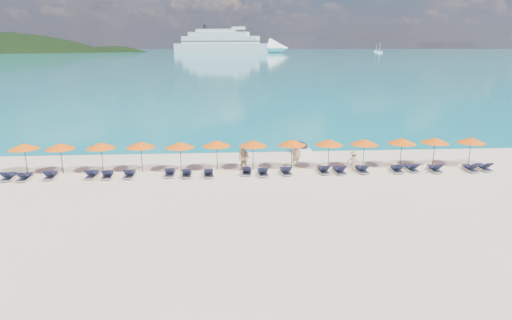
{
  "coord_description": "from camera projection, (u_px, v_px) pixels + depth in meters",
  "views": [
    {
      "loc": [
        -1.98,
        -25.54,
        8.91
      ],
      "look_at": [
        0.0,
        3.0,
        1.2
      ],
      "focal_mm": 30.0,
      "sensor_mm": 36.0,
      "label": 1
    }
  ],
  "objects": [
    {
      "name": "sailboat_near",
      "position": [
        379.0,
        52.0,
        501.12
      ],
      "size": [
        6.81,
        2.27,
        12.48
      ],
      "color": "white",
      "rests_on": "ground"
    },
    {
      "name": "umbrella_8",
      "position": [
        329.0,
        142.0,
        31.36
      ],
      "size": [
        2.1,
        2.1,
        2.28
      ],
      "color": "black",
      "rests_on": "ground"
    },
    {
      "name": "umbrella_7",
      "position": [
        292.0,
        142.0,
        31.31
      ],
      "size": [
        2.1,
        2.1,
        2.28
      ],
      "color": "black",
      "rests_on": "ground"
    },
    {
      "name": "lounger_17",
      "position": [
        435.0,
        168.0,
        31.05
      ],
      "size": [
        0.75,
        1.74,
        0.66
      ],
      "rotation": [
        0.0,
        0.0,
        -0.08
      ],
      "color": "silver",
      "rests_on": "ground"
    },
    {
      "name": "umbrella_5",
      "position": [
        217.0,
        143.0,
        31.0
      ],
      "size": [
        2.1,
        2.1,
        2.28
      ],
      "color": "black",
      "rests_on": "ground"
    },
    {
      "name": "lounger_5",
      "position": [
        130.0,
        174.0,
        29.74
      ],
      "size": [
        0.66,
        1.71,
        0.66
      ],
      "rotation": [
        0.0,
        0.0,
        0.02
      ],
      "color": "silver",
      "rests_on": "ground"
    },
    {
      "name": "umbrella_4",
      "position": [
        180.0,
        145.0,
        30.55
      ],
      "size": [
        2.1,
        2.1,
        2.28
      ],
      "color": "black",
      "rests_on": "ground"
    },
    {
      "name": "ground",
      "position": [
        259.0,
        191.0,
        27.06
      ],
      "size": [
        1400.0,
        1400.0,
        0.0
      ],
      "primitive_type": "plane",
      "color": "beige"
    },
    {
      "name": "umbrella_0",
      "position": [
        24.0,
        146.0,
        30.08
      ],
      "size": [
        2.1,
        2.1,
        2.28
      ],
      "color": "black",
      "rests_on": "ground"
    },
    {
      "name": "sailboat_far",
      "position": [
        376.0,
        51.0,
        595.41
      ],
      "size": [
        5.78,
        1.93,
        10.6
      ],
      "color": "white",
      "rests_on": "ground"
    },
    {
      "name": "lounger_18",
      "position": [
        470.0,
        168.0,
        31.19
      ],
      "size": [
        0.72,
        1.74,
        0.66
      ],
      "rotation": [
        0.0,
        0.0,
        -0.06
      ],
      "color": "silver",
      "rests_on": "ground"
    },
    {
      "name": "lounger_14",
      "position": [
        362.0,
        169.0,
        30.89
      ],
      "size": [
        0.69,
        1.73,
        0.66
      ],
      "rotation": [
        0.0,
        0.0,
        0.04
      ],
      "color": "silver",
      "rests_on": "ground"
    },
    {
      "name": "beachgoer_b",
      "position": [
        244.0,
        158.0,
        30.98
      ],
      "size": [
        1.08,
        0.96,
        1.93
      ],
      "primitive_type": "imported",
      "rotation": [
        0.0,
        0.0,
        -0.56
      ],
      "color": "tan",
      "rests_on": "ground"
    },
    {
      "name": "umbrella_2",
      "position": [
        101.0,
        145.0,
        30.35
      ],
      "size": [
        2.1,
        2.1,
        2.28
      ],
      "color": "black",
      "rests_on": "ground"
    },
    {
      "name": "umbrella_11",
      "position": [
        435.0,
        140.0,
        31.98
      ],
      "size": [
        2.1,
        2.1,
        2.28
      ],
      "color": "black",
      "rests_on": "ground"
    },
    {
      "name": "umbrella_6",
      "position": [
        253.0,
        143.0,
        31.03
      ],
      "size": [
        2.1,
        2.1,
        2.28
      ],
      "color": "black",
      "rests_on": "ground"
    },
    {
      "name": "umbrella_10",
      "position": [
        402.0,
        141.0,
        31.75
      ],
      "size": [
        2.1,
        2.1,
        2.28
      ],
      "color": "black",
      "rests_on": "ground"
    },
    {
      "name": "lounger_4",
      "position": [
        108.0,
        174.0,
        29.61
      ],
      "size": [
        0.78,
        1.75,
        0.66
      ],
      "rotation": [
        0.0,
        0.0,
        0.1
      ],
      "color": "silver",
      "rests_on": "ground"
    },
    {
      "name": "lounger_6",
      "position": [
        170.0,
        172.0,
        30.08
      ],
      "size": [
        0.64,
        1.71,
        0.66
      ],
      "rotation": [
        0.0,
        0.0,
        0.01
      ],
      "color": "silver",
      "rests_on": "ground"
    },
    {
      "name": "beachgoer_c",
      "position": [
        354.0,
        161.0,
        30.8
      ],
      "size": [
        1.13,
        0.95,
        1.6
      ],
      "primitive_type": "imported",
      "rotation": [
        0.0,
        0.0,
        2.58
      ],
      "color": "tan",
      "rests_on": "ground"
    },
    {
      "name": "cruise_ship",
      "position": [
        232.0,
        44.0,
        513.08
      ],
      "size": [
        140.61,
        66.53,
        39.22
      ],
      "rotation": [
        0.0,
        0.0,
        -0.33
      ],
      "color": "white",
      "rests_on": "ground"
    },
    {
      "name": "lounger_12",
      "position": [
        324.0,
        170.0,
        30.73
      ],
      "size": [
        0.67,
        1.72,
        0.66
      ],
      "rotation": [
        0.0,
        0.0,
        0.03
      ],
      "color": "silver",
      "rests_on": "ground"
    },
    {
      "name": "headland_small",
      "position": [
        114.0,
        79.0,
        565.58
      ],
      "size": [
        162.0,
        126.0,
        85.5
      ],
      "color": "black",
      "rests_on": "ground"
    },
    {
      "name": "lounger_11",
      "position": [
        286.0,
        171.0,
        30.46
      ],
      "size": [
        0.78,
        1.75,
        0.66
      ],
      "rotation": [
        0.0,
        0.0,
        0.1
      ],
      "color": "silver",
      "rests_on": "ground"
    },
    {
      "name": "lounger_10",
      "position": [
        263.0,
        172.0,
        30.2
      ],
      "size": [
        0.7,
        1.73,
        0.66
      ],
      "rotation": [
        0.0,
        0.0,
        0.05
      ],
      "color": "silver",
      "rests_on": "ground"
    },
    {
      "name": "umbrella_9",
      "position": [
        364.0,
        142.0,
        31.47
      ],
      "size": [
        2.1,
        2.1,
        2.28
      ],
      "color": "black",
      "rests_on": "ground"
    },
    {
      "name": "lounger_15",
      "position": [
        397.0,
        169.0,
        31.0
      ],
      "size": [
        0.78,
        1.75,
        0.66
      ],
      "rotation": [
        0.0,
        0.0,
        -0.1
      ],
      "color": "silver",
      "rests_on": "ground"
    },
    {
      "name": "beachgoer_a",
      "position": [
        296.0,
        155.0,
        32.26
      ],
      "size": [
        0.78,
        0.65,
        1.82
      ],
      "primitive_type": "imported",
      "rotation": [
        0.0,
        0.0,
        0.39
      ],
      "color": "tan",
      "rests_on": "ground"
    },
    {
      "name": "lounger_3",
      "position": [
        92.0,
        174.0,
        29.68
      ],
      "size": [
        0.67,
        1.72,
        0.66
      ],
      "rotation": [
        0.0,
        0.0,
        -0.03
      ],
      "color": "silver",
      "rests_on": "ground"
    },
    {
      "name": "umbrella_1",
      "position": [
        60.0,
        146.0,
        30.12
      ],
      "size": [
        2.1,
        2.1,
        2.28
      ],
      "color": "black",
      "rests_on": "ground"
    },
    {
      "name": "lounger_2",
      "position": [
        51.0,
        175.0,
        29.48
      ],
      "size": [
        0.77,
        1.75,
        0.66
      ],
      "rotation": [
        0.0,
        0.0,
        0.09
      ],
      "color": "silver",
      "rests_on": "ground"
    },
    {
      "name": "lounger_8",
      "position": [
        209.0,
        173.0,
        29.97
      ],
      "size": [
        0.78,
        1.75,
        0.66
      ],
      "rotation": [
        0.0,
        0.0,
        0.09
      ],
      "color": "silver",
      "rests_on": "ground"
    },
    {
      "name": "lounger_1",
      "position": [
        25.0,
        177.0,
        29.13
      ],
      "size": [
        0.67,
        1.72,
        0.66
      ],
      "rotation": [
        0.0,
        0.0,
        0.03
      ],
      "color": "silver",
      "rests_on": "ground"
    },
    {
      "name": "umbrella_3",
      "position": [
        141.0,
        145.0,
        30.62
      ],
      "size": [
        2.1,
        2.1,
        2.28
      ],
      "color": "black",
      "rests_on": "ground"
    },
    {
      "name": "lounger_19",
      "position": [
        484.0,
        167.0,
        31.43
      ],
      "size": [
        0.72,
        1.73,
        0.66
      ],
      "rotation": [
        0.0,
        0.0,
        -0.06
      ],
      "color": "silver",
      "rests_on": "ground"
    },
    {
      "name": "lounger_7",
      "position": [
        187.0,
        173.0,
        29.92
      ],
      "size": [
        0.7,
        1.73,
        0.66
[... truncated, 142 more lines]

